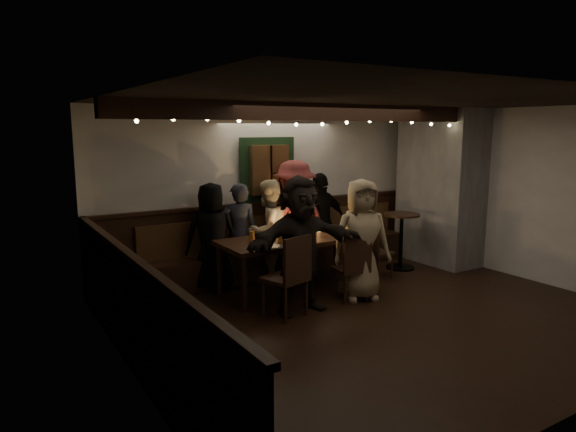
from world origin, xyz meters
TOP-DOWN VIEW (x-y plane):
  - room at (1.07, 1.42)m, footprint 6.02×5.01m
  - dining_table at (-0.34, 1.40)m, footprint 2.17×0.93m
  - chair_near_left at (-0.96, 0.53)m, footprint 0.57×0.57m
  - chair_near_right at (0.08, 0.61)m, footprint 0.47×0.47m
  - chair_end at (1.06, 1.32)m, footprint 0.39×0.39m
  - high_top at (1.77, 1.49)m, footprint 0.57×0.57m
  - person_a at (-1.31, 2.08)m, footprint 0.86×0.69m
  - person_b at (-0.87, 2.11)m, footprint 0.65×0.55m
  - person_c at (-0.42, 2.03)m, footprint 0.87×0.75m
  - person_d at (0.06, 2.06)m, footprint 1.21×0.75m
  - person_e at (0.60, 2.11)m, footprint 0.94×0.40m
  - person_f at (-0.74, 0.66)m, footprint 1.61×0.54m
  - person_g at (0.23, 0.66)m, footprint 0.93×0.76m

SIDE VIEW (x-z plane):
  - chair_end at x=1.06m, z-range 0.05..0.88m
  - chair_near_right at x=0.08m, z-range 0.06..0.96m
  - chair_near_left at x=-0.96m, z-range 0.06..1.09m
  - high_top at x=1.77m, z-range 0.12..1.04m
  - dining_table at x=-0.34m, z-range 0.24..1.18m
  - person_b at x=-0.87m, z-range 0.00..1.51m
  - person_c at x=-0.42m, z-range 0.00..1.54m
  - person_a at x=-1.31m, z-range 0.00..1.54m
  - person_e at x=0.60m, z-range 0.00..1.59m
  - person_g at x=0.23m, z-range 0.00..1.63m
  - person_f at x=-0.74m, z-range 0.00..1.73m
  - person_d at x=0.06m, z-range 0.00..1.81m
  - room at x=1.07m, z-range -0.24..2.38m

